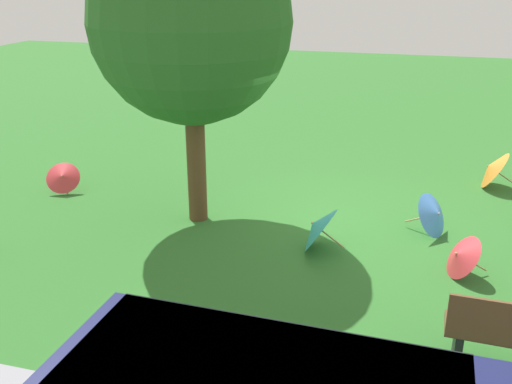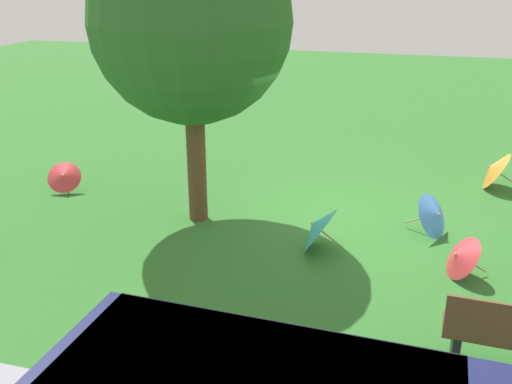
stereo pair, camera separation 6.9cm
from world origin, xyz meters
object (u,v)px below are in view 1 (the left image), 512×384
parasol_red_0 (460,255)px  parasol_red_1 (62,177)px  parasol_blue_0 (435,215)px  shade_tree (191,23)px  parasol_teal_0 (317,227)px  parasol_orange_0 (491,168)px

parasol_red_0 → parasol_red_1: size_ratio=1.01×
parasol_blue_0 → parasol_red_1: (6.57, -0.03, -0.03)m
shade_tree → parasol_blue_0: (-3.77, -0.37, -2.79)m
parasol_teal_0 → parasol_orange_0: size_ratio=1.01×
shade_tree → parasol_teal_0: (-2.09, 0.62, -2.76)m
parasol_orange_0 → parasol_red_0: (0.74, 3.69, -0.07)m
parasol_orange_0 → parasol_red_1: parasol_orange_0 is taller
parasol_orange_0 → parasol_red_1: (7.62, 2.43, -0.06)m
shade_tree → parasol_orange_0: shade_tree is taller
parasol_red_1 → parasol_red_0: bearing=169.6°
parasol_teal_0 → parasol_blue_0: bearing=-149.4°
parasol_red_0 → parasol_red_1: bearing=-10.4°
parasol_orange_0 → parasol_red_0: parasol_orange_0 is taller
parasol_red_0 → parasol_red_1: 6.99m
parasol_teal_0 → parasol_red_0: bearing=173.1°
shade_tree → parasol_red_0: size_ratio=6.20×
parasol_teal_0 → parasol_red_0: 2.00m
parasol_blue_0 → parasol_teal_0: bearing=30.6°
parasol_blue_0 → parasol_orange_0: parasol_orange_0 is taller
parasol_orange_0 → shade_tree: bearing=30.5°
shade_tree → parasol_blue_0: shade_tree is taller
shade_tree → parasol_red_1: 3.99m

